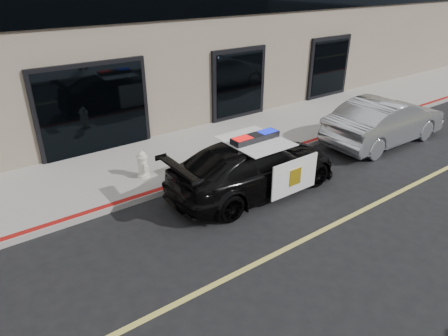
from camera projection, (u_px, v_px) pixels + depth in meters
ground at (273, 256)px, 8.09m from camera, size 120.00×120.00×0.00m
sidewalk_n at (154, 163)px, 11.87m from camera, size 60.00×3.50×0.15m
police_car at (254, 166)px, 10.24m from camera, size 2.19×4.78×1.56m
silver_sedan at (385, 121)px, 13.15m from camera, size 1.67×4.65×1.53m
fire_hydrant at (143, 165)px, 10.76m from camera, size 0.34×0.48×0.76m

